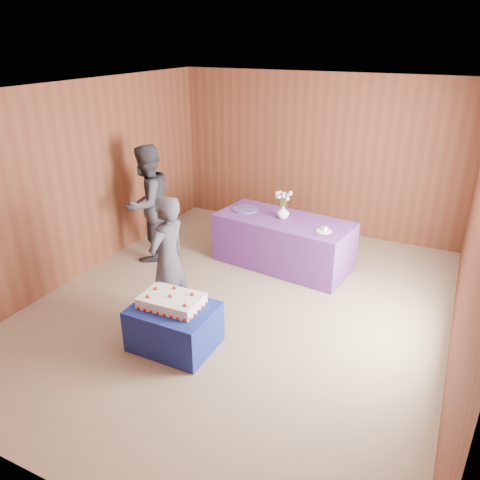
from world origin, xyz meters
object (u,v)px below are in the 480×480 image
Objects in this scene: serving_table at (283,242)px; vase at (283,212)px; cake_table at (174,326)px; guest_left at (168,261)px; sheet_cake at (172,301)px; guest_right at (148,204)px.

vase is at bearing 157.76° from serving_table.
serving_table is 10.56× the size of vase.
cake_table is 2.47m from serving_table.
vase is 2.12m from guest_left.
serving_table is at bearing 81.92° from cake_table.
serving_table is (0.36, 2.44, 0.12)m from cake_table.
sheet_cake is at bearing -91.67° from serving_table.
guest_right is at bearing 129.79° from sheet_cake.
guest_right reaches higher than serving_table.
sheet_cake is at bearing 41.90° from guest_left.
guest_right is (-1.96, -0.65, 0.52)m from serving_table.
sheet_cake is 0.40× the size of guest_right.
guest_right reaches higher than cake_table.
guest_left is 1.85m from guest_right.
vase is 2.04m from guest_right.
guest_left is at bearing -108.42° from vase.
guest_left is (-0.67, -2.01, -0.05)m from vase.
cake_table is at bearing 42.91° from guest_left.
vase is at bearing 79.55° from sheet_cake.
guest_left reaches higher than cake_table.
sheet_cake is 0.56m from guest_left.
sheet_cake reaches higher than cake_table.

